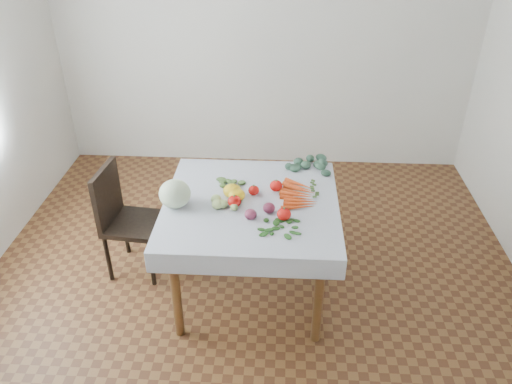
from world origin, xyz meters
The scene contains 19 objects.
ground centered at (0.00, 0.00, 0.00)m, with size 4.00×4.00×0.00m, color brown.
back_wall centered at (0.00, 2.00, 1.35)m, with size 4.00×0.04×2.70m, color silver.
table centered at (0.00, 0.00, 0.65)m, with size 1.00×1.00×0.75m.
tablecloth centered at (0.00, 0.00, 0.75)m, with size 1.12×1.12×0.01m, color silver.
chair centered at (-0.94, 0.20, 0.49)m, with size 0.42×0.42×0.85m.
cabbage centered at (-0.48, -0.08, 0.85)m, with size 0.20×0.20×0.18m, color beige.
tomato_a centered at (0.16, 0.15, 0.79)m, with size 0.08×0.08×0.07m, color red.
tomato_b centered at (0.01, 0.09, 0.79)m, with size 0.07×0.07×0.06m, color red.
tomato_c centered at (-0.10, -0.06, 0.79)m, with size 0.09×0.09×0.08m, color red.
tomato_d centered at (0.21, -0.19, 0.79)m, with size 0.09×0.09×0.08m, color red.
heirloom_back centered at (-0.13, 0.06, 0.80)m, with size 0.12×0.12×0.08m, color gold.
heirloom_front centered at (-0.09, 0.02, 0.79)m, with size 0.11×0.11×0.08m, color gold.
onion_a centered at (0.12, -0.12, 0.79)m, with size 0.08×0.08×0.07m, color #5E1A34.
onion_b centered at (0.01, -0.19, 0.79)m, with size 0.08×0.08×0.07m, color #5E1A34.
tomatillo_cluster centered at (-0.17, -0.06, 0.78)m, with size 0.17×0.11×0.05m.
carrot_bunch centered at (0.31, 0.07, 0.77)m, with size 0.22×0.39×0.03m.
kale_bunch centered at (0.39, 0.48, 0.78)m, with size 0.35×0.26×0.04m.
basil_bunch centered at (0.19, -0.28, 0.76)m, with size 0.24×0.18×0.01m.
dill_bunch centered at (-0.13, 0.18, 0.77)m, with size 0.21×0.15×0.02m.
Camera 1 is at (0.18, -2.70, 2.51)m, focal length 35.00 mm.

